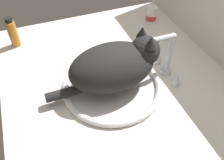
{
  "coord_description": "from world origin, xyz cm",
  "views": [
    {
      "loc": [
        51.66,
        -24.52,
        66.39
      ],
      "look_at": [
        -4.05,
        -3.07,
        7.0
      ],
      "focal_mm": 38.89,
      "sensor_mm": 36.0,
      "label": 1
    }
  ],
  "objects_px": {
    "sink_basin": "(112,86)",
    "amber_bottle": "(13,33)",
    "faucet": "(166,59)",
    "pill_bottle": "(151,15)",
    "cat": "(117,65)"
  },
  "relations": [
    {
      "from": "faucet",
      "to": "pill_bottle",
      "type": "distance_m",
      "value": 0.37
    },
    {
      "from": "sink_basin",
      "to": "amber_bottle",
      "type": "relative_size",
      "value": 2.69
    },
    {
      "from": "faucet",
      "to": "amber_bottle",
      "type": "xyz_separation_m",
      "value": [
        -0.39,
        -0.5,
        -0.01
      ]
    },
    {
      "from": "pill_bottle",
      "to": "cat",
      "type": "bearing_deg",
      "value": -42.35
    },
    {
      "from": "sink_basin",
      "to": "pill_bottle",
      "type": "distance_m",
      "value": 0.48
    },
    {
      "from": "amber_bottle",
      "to": "pill_bottle",
      "type": "relative_size",
      "value": 1.63
    },
    {
      "from": "amber_bottle",
      "to": "sink_basin",
      "type": "bearing_deg",
      "value": 37.1
    },
    {
      "from": "faucet",
      "to": "cat",
      "type": "bearing_deg",
      "value": -90.01
    },
    {
      "from": "cat",
      "to": "amber_bottle",
      "type": "relative_size",
      "value": 3.05
    },
    {
      "from": "sink_basin",
      "to": "cat",
      "type": "relative_size",
      "value": 0.88
    },
    {
      "from": "amber_bottle",
      "to": "pill_bottle",
      "type": "height_order",
      "value": "amber_bottle"
    },
    {
      "from": "sink_basin",
      "to": "amber_bottle",
      "type": "height_order",
      "value": "amber_bottle"
    },
    {
      "from": "sink_basin",
      "to": "cat",
      "type": "xyz_separation_m",
      "value": [
        -0.0,
        0.02,
        0.09
      ]
    },
    {
      "from": "cat",
      "to": "pill_bottle",
      "type": "relative_size",
      "value": 4.96
    },
    {
      "from": "cat",
      "to": "amber_bottle",
      "type": "distance_m",
      "value": 0.5
    }
  ]
}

